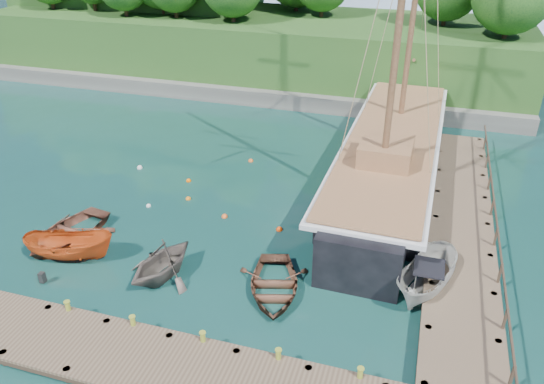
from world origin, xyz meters
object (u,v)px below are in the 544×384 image
at_px(cabin_boat_white, 425,293).
at_px(schooner, 390,162).
at_px(motorboat_orange, 72,259).
at_px(rowboat_2, 273,292).
at_px(rowboat_0, 69,239).
at_px(rowboat_1, 163,276).

xyz_separation_m(cabin_boat_white, schooner, (-2.77, 10.63, 1.24)).
bearing_deg(schooner, motorboat_orange, -135.43).
height_order(motorboat_orange, cabin_boat_white, cabin_boat_white).
height_order(rowboat_2, motorboat_orange, motorboat_orange).
distance_m(rowboat_0, rowboat_1, 6.28).
distance_m(rowboat_1, schooner, 15.82).
distance_m(rowboat_2, cabin_boat_white, 6.76).
xyz_separation_m(motorboat_orange, cabin_boat_white, (16.61, 2.41, 0.00)).
distance_m(cabin_boat_white, schooner, 11.06).
bearing_deg(rowboat_0, rowboat_1, -3.09).
distance_m(rowboat_2, schooner, 13.12).
bearing_deg(cabin_boat_white, rowboat_1, -149.40).
xyz_separation_m(rowboat_1, motorboat_orange, (-4.88, -0.07, 0.00)).
height_order(rowboat_0, cabin_boat_white, cabin_boat_white).
height_order(rowboat_0, schooner, schooner).
xyz_separation_m(rowboat_0, motorboat_orange, (1.24, -1.46, 0.00)).
bearing_deg(motorboat_orange, cabin_boat_white, -96.46).
distance_m(motorboat_orange, cabin_boat_white, 16.78).
bearing_deg(rowboat_2, rowboat_0, 159.48).
bearing_deg(rowboat_1, rowboat_0, -177.80).
bearing_deg(cabin_boat_white, motorboat_orange, -152.44).
bearing_deg(cabin_boat_white, rowboat_2, -144.46).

